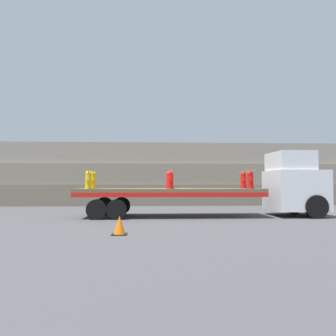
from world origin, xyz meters
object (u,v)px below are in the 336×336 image
truck_cab (296,184)px  flatbed_trailer (158,194)px  fire_hydrant_red_near_2 (250,180)px  fire_hydrant_yellow_near_0 (88,180)px  traffic_cone (119,226)px  fire_hydrant_yellow_far_0 (93,180)px  fire_hydrant_red_near_1 (170,180)px  fire_hydrant_red_far_2 (243,180)px  fire_hydrant_red_far_1 (169,180)px

truck_cab → flatbed_trailer: truck_cab is taller
truck_cab → fire_hydrant_red_near_2: size_ratio=3.74×
truck_cab → fire_hydrant_yellow_near_0: 9.83m
truck_cab → traffic_cone: 9.66m
fire_hydrant_yellow_far_0 → fire_hydrant_red_near_2: (7.41, -1.11, 0.00)m
fire_hydrant_red_near_1 → traffic_cone: bearing=-110.8°
traffic_cone → truck_cab: bearing=34.0°
fire_hydrant_red_near_1 → traffic_cone: size_ratio=1.42×
fire_hydrant_yellow_far_0 → fire_hydrant_red_far_2: size_ratio=1.00×
flatbed_trailer → fire_hydrant_red_near_1: 1.02m
fire_hydrant_red_far_2 → traffic_cone: bearing=-133.1°
fire_hydrant_yellow_near_0 → fire_hydrant_red_far_2: 7.49m
fire_hydrant_red_far_1 → traffic_cone: bearing=-107.2°
truck_cab → fire_hydrant_red_far_1: size_ratio=3.74×
fire_hydrant_red_near_2 → fire_hydrant_red_far_1: bearing=163.3°
fire_hydrant_red_near_2 → traffic_cone: bearing=-139.0°
truck_cab → fire_hydrant_red_near_2: (-2.40, -0.55, 0.19)m
flatbed_trailer → fire_hydrant_red_far_1: fire_hydrant_red_far_1 is taller
truck_cab → fire_hydrant_red_far_1: 6.14m
flatbed_trailer → fire_hydrant_red_far_2: fire_hydrant_red_far_2 is taller
fire_hydrant_yellow_near_0 → fire_hydrant_yellow_far_0: 1.11m
fire_hydrant_red_near_1 → traffic_cone: fire_hydrant_red_near_1 is taller
fire_hydrant_yellow_near_0 → fire_hydrant_yellow_far_0: (0.00, 1.11, 0.00)m
truck_cab → fire_hydrant_red_near_1: truck_cab is taller
fire_hydrant_red_near_2 → fire_hydrant_yellow_far_0: bearing=171.5°
truck_cab → flatbed_trailer: 6.69m
truck_cab → fire_hydrant_yellow_far_0: truck_cab is taller
flatbed_trailer → fire_hydrant_yellow_far_0: size_ratio=10.50×
fire_hydrant_red_far_1 → traffic_cone: 6.35m
truck_cab → fire_hydrant_red_far_1: bearing=174.8°
truck_cab → fire_hydrant_red_far_2: bearing=167.0°
flatbed_trailer → fire_hydrant_red_near_2: fire_hydrant_red_near_2 is taller
truck_cab → fire_hydrant_yellow_far_0: size_ratio=3.74×
fire_hydrant_red_near_1 → fire_hydrant_red_near_2: size_ratio=1.00×
fire_hydrant_red_near_2 → traffic_cone: (-5.53, -4.80, -1.44)m
fire_hydrant_red_near_1 → fire_hydrant_red_far_1: bearing=90.0°
fire_hydrant_red_near_1 → fire_hydrant_red_far_1: same height
fire_hydrant_yellow_near_0 → fire_hydrant_red_far_1: 3.87m
fire_hydrant_yellow_near_0 → traffic_cone: (1.88, -4.80, -1.44)m
fire_hydrant_red_far_1 → fire_hydrant_red_far_2: bearing=0.0°
fire_hydrant_red_far_1 → fire_hydrant_red_near_2: (3.70, -1.11, 0.00)m
traffic_cone → flatbed_trailer: bearing=76.7°
flatbed_trailer → fire_hydrant_red_near_1: (0.56, -0.55, 0.65)m
fire_hydrant_red_near_1 → fire_hydrant_red_far_1: size_ratio=1.00×
fire_hydrant_red_near_2 → traffic_cone: fire_hydrant_red_near_2 is taller
traffic_cone → fire_hydrant_yellow_far_0: bearing=107.6°
truck_cab → fire_hydrant_yellow_far_0: 9.83m
flatbed_trailer → fire_hydrant_red_far_1: size_ratio=10.50×
fire_hydrant_red_near_1 → truck_cab: bearing=5.2°
fire_hydrant_red_near_2 → fire_hydrant_red_far_2: bearing=90.0°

